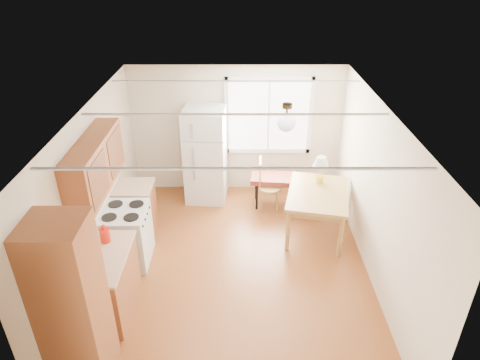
{
  "coord_description": "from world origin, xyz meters",
  "views": [
    {
      "loc": [
        0.06,
        -5.14,
        4.36
      ],
      "look_at": [
        0.06,
        0.7,
        1.15
      ],
      "focal_mm": 32.0,
      "sensor_mm": 36.0,
      "label": 1
    }
  ],
  "objects_px": {
    "refrigerator": "(206,155)",
    "bench": "(285,180)",
    "dining_table": "(318,198)",
    "chair": "(265,182)"
  },
  "relations": [
    {
      "from": "refrigerator",
      "to": "bench",
      "type": "height_order",
      "value": "refrigerator"
    },
    {
      "from": "dining_table",
      "to": "chair",
      "type": "distance_m",
      "value": 1.15
    },
    {
      "from": "bench",
      "to": "chair",
      "type": "xyz_separation_m",
      "value": [
        -0.4,
        -0.15,
        0.04
      ]
    },
    {
      "from": "refrigerator",
      "to": "dining_table",
      "type": "xyz_separation_m",
      "value": [
        1.93,
        -1.21,
        -0.21
      ]
    },
    {
      "from": "refrigerator",
      "to": "bench",
      "type": "distance_m",
      "value": 1.57
    },
    {
      "from": "dining_table",
      "to": "chair",
      "type": "height_order",
      "value": "chair"
    },
    {
      "from": "refrigerator",
      "to": "chair",
      "type": "height_order",
      "value": "refrigerator"
    },
    {
      "from": "refrigerator",
      "to": "bench",
      "type": "bearing_deg",
      "value": -6.14
    },
    {
      "from": "refrigerator",
      "to": "dining_table",
      "type": "relative_size",
      "value": 1.25
    },
    {
      "from": "dining_table",
      "to": "bench",
      "type": "bearing_deg",
      "value": 127.17
    }
  ]
}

